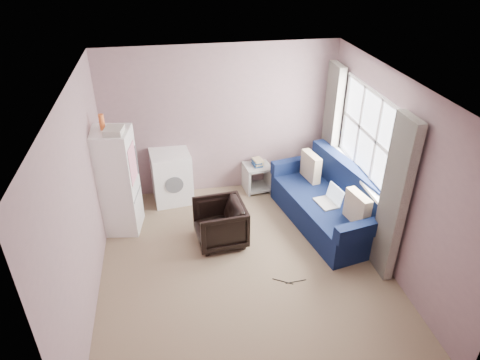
% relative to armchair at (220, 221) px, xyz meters
% --- Properties ---
extents(room, '(3.84, 4.24, 2.54)m').
position_rel_armchair_xyz_m(room, '(0.26, -0.58, 0.90)').
color(room, '#887259').
rests_on(room, ground).
extents(armchair, '(0.70, 0.74, 0.70)m').
position_rel_armchair_xyz_m(armchair, '(0.00, 0.00, 0.00)').
color(armchair, black).
rests_on(armchair, ground).
extents(fridge, '(0.64, 0.63, 1.82)m').
position_rel_armchair_xyz_m(fridge, '(-1.41, 0.61, 0.46)').
color(fridge, white).
rests_on(fridge, ground).
extents(washing_machine, '(0.68, 0.68, 0.88)m').
position_rel_armchair_xyz_m(washing_machine, '(-0.63, 1.29, 0.10)').
color(washing_machine, white).
rests_on(washing_machine, ground).
extents(side_table, '(0.48, 0.48, 0.59)m').
position_rel_armchair_xyz_m(side_table, '(0.83, 1.34, -0.07)').
color(side_table, '#A2A19E').
rests_on(side_table, ground).
extents(sofa, '(1.32, 2.22, 0.93)m').
position_rel_armchair_xyz_m(sofa, '(1.73, 0.18, -0.01)').
color(sofa, '#0F1C46').
rests_on(sofa, ground).
extents(window_dressing, '(0.17, 2.62, 2.18)m').
position_rel_armchair_xyz_m(window_dressing, '(2.03, 0.11, 0.75)').
color(window_dressing, white).
rests_on(window_dressing, ground).
extents(floor_cables, '(0.43, 0.16, 0.01)m').
position_rel_armchair_xyz_m(floor_cables, '(0.77, -0.99, -0.35)').
color(floor_cables, black).
rests_on(floor_cables, ground).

